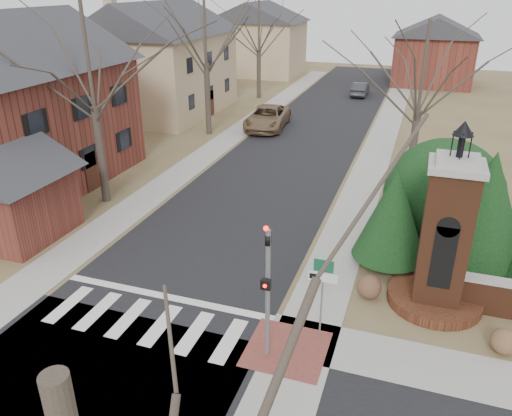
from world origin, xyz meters
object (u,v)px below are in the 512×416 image
at_px(traffic_signal_pole, 267,282).
at_px(pickup_truck, 267,118).
at_px(sign_post, 322,283).
at_px(distant_car, 360,89).
at_px(brick_gate_monument, 443,248).

height_order(traffic_signal_pole, pickup_truck, traffic_signal_pole).
relative_size(traffic_signal_pole, sign_post, 1.64).
bearing_deg(traffic_signal_pole, distant_car, 94.01).
height_order(sign_post, pickup_truck, sign_post).
height_order(brick_gate_monument, distant_car, brick_gate_monument).
distance_m(traffic_signal_pole, sign_post, 2.02).
relative_size(sign_post, distant_car, 0.69).
distance_m(brick_gate_monument, pickup_truck, 23.46).
height_order(traffic_signal_pole, brick_gate_monument, brick_gate_monument).
distance_m(sign_post, pickup_truck, 24.61).
height_order(sign_post, distant_car, sign_post).
xyz_separation_m(brick_gate_monument, distant_car, (-7.40, 34.12, -1.51)).
bearing_deg(brick_gate_monument, pickup_truck, 121.96).
bearing_deg(brick_gate_monument, distant_car, 102.24).
bearing_deg(brick_gate_monument, sign_post, -138.58).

